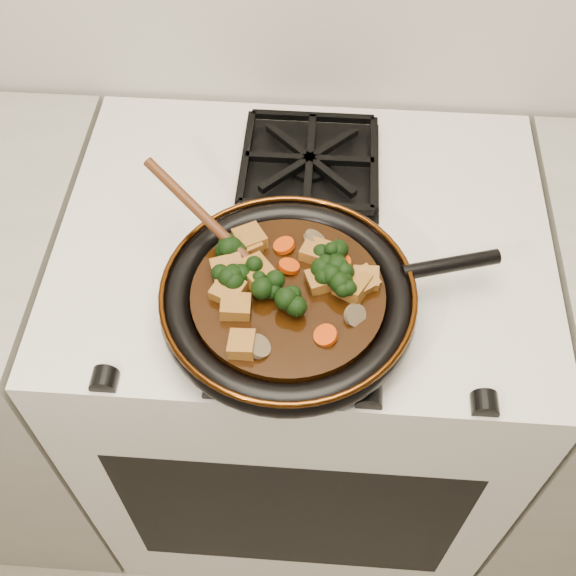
{
  "coord_description": "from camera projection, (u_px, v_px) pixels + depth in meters",
  "views": [
    {
      "loc": [
        0.03,
        0.96,
        1.75
      ],
      "look_at": [
        -0.01,
        1.53,
        0.97
      ],
      "focal_mm": 45.0,
      "sensor_mm": 36.0,
      "label": 1
    }
  ],
  "objects": [
    {
      "name": "mushroom_slice_4",
      "position": [
        355.0,
        315.0,
        0.94
      ],
      "size": [
        0.04,
        0.04,
        0.03
      ],
      "primitive_type": "cylinder",
      "rotation": [
        0.86,
        0.0,
        0.8
      ],
      "color": "brown",
      "rests_on": "braising_sauce"
    },
    {
      "name": "broccoli_floret_4",
      "position": [
        269.0,
        286.0,
        0.96
      ],
      "size": [
        0.08,
        0.07,
        0.06
      ],
      "primitive_type": null,
      "rotation": [
        -0.02,
        0.14,
        2.85
      ],
      "color": "black",
      "rests_on": "braising_sauce"
    },
    {
      "name": "tofu_cube_6",
      "position": [
        250.0,
        239.0,
        1.02
      ],
      "size": [
        0.05,
        0.06,
        0.03
      ],
      "primitive_type": "cube",
      "rotation": [
        -0.09,
        0.03,
        0.53
      ],
      "color": "#935E22",
      "rests_on": "braising_sauce"
    },
    {
      "name": "broccoli_floret_8",
      "position": [
        329.0,
        277.0,
        0.98
      ],
      "size": [
        0.09,
        0.09,
        0.07
      ],
      "primitive_type": null,
      "rotation": [
        -0.21,
        0.07,
        2.15
      ],
      "color": "black",
      "rests_on": "braising_sauce"
    },
    {
      "name": "mushroom_slice_0",
      "position": [
        258.0,
        346.0,
        0.92
      ],
      "size": [
        0.03,
        0.03,
        0.02
      ],
      "primitive_type": "cylinder",
      "rotation": [
        0.52,
        0.0,
        1.62
      ],
      "color": "brown",
      "rests_on": "braising_sauce"
    },
    {
      "name": "tofu_cube_11",
      "position": [
        255.0,
        272.0,
        0.98
      ],
      "size": [
        0.06,
        0.06,
        0.03
      ],
      "primitive_type": "cube",
      "rotation": [
        0.12,
        -0.02,
        2.25
      ],
      "color": "#935E22",
      "rests_on": "braising_sauce"
    },
    {
      "name": "broccoli_floret_0",
      "position": [
        342.0,
        275.0,
        0.98
      ],
      "size": [
        0.07,
        0.06,
        0.06
      ],
      "primitive_type": null,
      "rotation": [
        -0.01,
        -0.13,
        3.06
      ],
      "color": "black",
      "rests_on": "braising_sauce"
    },
    {
      "name": "broccoli_floret_5",
      "position": [
        329.0,
        256.0,
        0.99
      ],
      "size": [
        0.08,
        0.08,
        0.06
      ],
      "primitive_type": null,
      "rotation": [
        0.09,
        -0.02,
        1.14
      ],
      "color": "black",
      "rests_on": "braising_sauce"
    },
    {
      "name": "broccoli_floret_1",
      "position": [
        329.0,
        262.0,
        0.99
      ],
      "size": [
        0.08,
        0.08,
        0.05
      ],
      "primitive_type": null,
      "rotation": [
        -0.08,
        0.01,
        2.68
      ],
      "color": "black",
      "rests_on": "braising_sauce"
    },
    {
      "name": "tofu_cube_4",
      "position": [
        235.0,
        307.0,
        0.95
      ],
      "size": [
        0.04,
        0.04,
        0.03
      ],
      "primitive_type": "cube",
      "rotation": [
        -0.05,
        0.06,
        0.05
      ],
      "color": "#935E22",
      "rests_on": "braising_sauce"
    },
    {
      "name": "broccoli_floret_6",
      "position": [
        296.0,
        304.0,
        0.95
      ],
      "size": [
        0.09,
        0.09,
        0.07
      ],
      "primitive_type": null,
      "rotation": [
        0.25,
        0.01,
        2.23
      ],
      "color": "black",
      "rests_on": "braising_sauce"
    },
    {
      "name": "tofu_cube_3",
      "position": [
        229.0,
        272.0,
        0.98
      ],
      "size": [
        0.06,
        0.06,
        0.03
      ],
      "primitive_type": "cube",
      "rotation": [
        0.08,
        -0.07,
        0.32
      ],
      "color": "#935E22",
      "rests_on": "braising_sauce"
    },
    {
      "name": "tofu_cube_7",
      "position": [
        362.0,
        282.0,
        0.98
      ],
      "size": [
        0.05,
        0.05,
        0.02
      ],
      "primitive_type": "cube",
      "rotation": [
        -0.02,
        -0.1,
        2.2
      ],
      "color": "#935E22",
      "rests_on": "braising_sauce"
    },
    {
      "name": "tofu_cube_2",
      "position": [
        366.0,
        279.0,
        0.98
      ],
      "size": [
        0.04,
        0.03,
        0.02
      ],
      "primitive_type": "cube",
      "rotation": [
        0.09,
        -0.02,
        0.0
      ],
      "color": "#935E22",
      "rests_on": "braising_sauce"
    },
    {
      "name": "burner_grate_back",
      "position": [
        310.0,
        163.0,
        1.19
      ],
      "size": [
        0.23,
        0.23,
        0.03
      ],
      "primitive_type": null,
      "color": "black",
      "rests_on": "stove"
    },
    {
      "name": "carrot_coin_0",
      "position": [
        284.0,
        245.0,
        1.02
      ],
      "size": [
        0.03,
        0.03,
        0.02
      ],
      "primitive_type": "cylinder",
      "rotation": [
        -0.07,
        -0.3,
        0.0
      ],
      "color": "#CC3805",
      "rests_on": "braising_sauce"
    },
    {
      "name": "mushroom_slice_3",
      "position": [
        256.0,
        346.0,
        0.92
      ],
      "size": [
        0.03,
        0.03,
        0.02
      ],
      "primitive_type": "cylinder",
      "rotation": [
        0.53,
        0.0,
        1.63
      ],
      "color": "brown",
      "rests_on": "braising_sauce"
    },
    {
      "name": "skillet",
      "position": [
        289.0,
        299.0,
        0.99
      ],
      "size": [
        0.47,
        0.35,
        0.05
      ],
      "rotation": [
        0.0,
        0.0,
        0.29
      ],
      "color": "black",
      "rests_on": "burner_grate_front"
    },
    {
      "name": "broccoli_floret_2",
      "position": [
        350.0,
        287.0,
        0.96
      ],
      "size": [
        0.07,
        0.07,
        0.06
      ],
      "primitive_type": null,
      "rotation": [
        -0.04,
        0.03,
        1.41
      ],
      "color": "black",
      "rests_on": "braising_sauce"
    },
    {
      "name": "tofu_cube_1",
      "position": [
        352.0,
        286.0,
        0.97
      ],
      "size": [
        0.06,
        0.06,
        0.03
      ],
      "primitive_type": "cube",
      "rotation": [
        0.07,
        0.12,
        2.65
      ],
      "color": "#935E22",
      "rests_on": "braising_sauce"
    },
    {
      "name": "stove",
      "position": [
        300.0,
        376.0,
        1.48
      ],
      "size": [
        0.76,
        0.6,
        0.9
      ],
      "primitive_type": "cube",
      "color": "silver",
      "rests_on": "ground"
    },
    {
      "name": "tofu_cube_9",
      "position": [
        322.0,
        280.0,
        0.98
      ],
      "size": [
        0.05,
        0.05,
        0.03
      ],
      "primitive_type": "cube",
      "rotation": [
        -0.05,
        -0.08,
        0.37
      ],
      "color": "#935E22",
      "rests_on": "braising_sauce"
    },
    {
      "name": "mushroom_slice_1",
      "position": [
        315.0,
        239.0,
        1.02
      ],
      "size": [
        0.04,
        0.04,
        0.02
      ],
      "primitive_type": "cylinder",
      "rotation": [
        0.58,
        0.0,
        2.12
      ],
      "color": "brown",
      "rests_on": "braising_sauce"
    },
    {
      "name": "carrot_coin_1",
      "position": [
        341.0,
        263.0,
        1.0
      ],
      "size": [
        0.03,
        0.03,
        0.02
      ],
      "primitive_type": "cylinder",
      "rotation": [
        0.09,
        -0.22,
        0.0
      ],
      "color": "#CC3805",
      "rests_on": "braising_sauce"
    },
    {
      "name": "tofu_cube_5",
      "position": [
        228.0,
        291.0,
        0.97
      ],
      "size": [
        0.05,
        0.05,
        0.02
      ],
      "primitive_type": "cube",
      "rotation": [
        -0.04,
        -0.02,
        2.74
      ],
      "color": "#935E22",
      "rests_on": "braising_sauce"
    },
    {
      "name": "carrot_coin_3",
      "position": [
        289.0,
        266.0,
        0.99
      ],
      "size": [
        0.03,
        0.03,
        0.02
      ],
      "primitive_type": "cylinder",
      "rotation": [
        -0.22,
        0.19,
        0.0
      ],
      "color": "#CC3805",
      "rests_on": "braising_sauce"
    },
    {
      "name": "braising_sauce",
      "position": [
        288.0,
        297.0,
        0.98
      ],
      "size": [
        0.26,
        0.26,
        0.02
      ],
      "primitive_type": "cylinder",
      "color": "black",
      "rests_on": "skillet"
    },
    {
      "name": "mushroom_slice_2",
      "position": [
        316.0,
        239.0,
        1.02
      ],
      "size": [
        0.04,
        0.04,
        0.03
      ],
      "primitive_type": "cylinder",
      "rotation": [
        0.67,
        0.0,
        2.0
      ],
      "color": "brown",
      "rests_on": "braising_sauce"
    },
    {
      "name": "broccoli_floret_9",
      "position": [
        245.0,
        277.0,
        0.98
      ],
      "size": [
        0.09,
        0.09,
        0.06
      ],
      "primitive_type": null,
      "rotation": [
        0.13,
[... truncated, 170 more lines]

